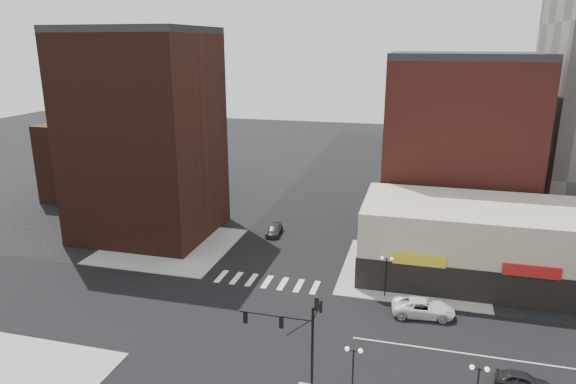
% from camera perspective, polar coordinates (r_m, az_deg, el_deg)
% --- Properties ---
extents(ground, '(240.00, 240.00, 0.00)m').
position_cam_1_polar(ground, '(47.37, -5.21, -14.19)').
color(ground, black).
rests_on(ground, ground).
extents(road_ew, '(200.00, 14.00, 0.02)m').
position_cam_1_polar(road_ew, '(47.36, -5.22, -14.18)').
color(road_ew, black).
rests_on(road_ew, ground).
extents(road_ns, '(14.00, 200.00, 0.02)m').
position_cam_1_polar(road_ns, '(47.36, -5.22, -14.18)').
color(road_ns, black).
rests_on(road_ns, ground).
extents(sidewalk_nw, '(15.00, 15.00, 0.12)m').
position_cam_1_polar(sidewalk_nw, '(64.71, -13.02, -5.84)').
color(sidewalk_nw, gray).
rests_on(sidewalk_nw, ground).
extents(sidewalk_ne, '(15.00, 15.00, 0.12)m').
position_cam_1_polar(sidewalk_ne, '(57.90, 13.68, -8.60)').
color(sidewalk_ne, gray).
rests_on(sidewalk_ne, ground).
extents(building_nw, '(16.00, 15.00, 25.00)m').
position_cam_1_polar(building_nw, '(66.82, -15.56, 5.81)').
color(building_nw, '#341810').
rests_on(building_nw, ground).
extents(building_nw_low, '(20.00, 18.00, 12.00)m').
position_cam_1_polar(building_nw_low, '(87.70, -17.59, 3.71)').
color(building_nw_low, '#341810').
rests_on(building_nw_low, ground).
extents(building_ne_midrise, '(18.00, 15.00, 22.00)m').
position_cam_1_polar(building_ne_midrise, '(69.11, 18.37, 4.64)').
color(building_ne_midrise, maroon).
rests_on(building_ne_midrise, ground).
extents(building_ne_row, '(24.20, 12.20, 8.00)m').
position_cam_1_polar(building_ne_row, '(57.49, 20.42, -5.86)').
color(building_ne_row, beige).
rests_on(building_ne_row, ground).
extents(traffic_signal, '(5.59, 3.09, 7.77)m').
position_cam_1_polar(traffic_signal, '(36.57, 1.34, -15.05)').
color(traffic_signal, black).
rests_on(traffic_signal, ground).
extents(street_lamp_se_a, '(1.22, 0.32, 4.16)m').
position_cam_1_polar(street_lamp_se_a, '(36.79, 7.27, -18.07)').
color(street_lamp_se_a, black).
rests_on(street_lamp_se_a, sidewalk_se).
extents(street_lamp_se_b, '(1.22, 0.32, 4.16)m').
position_cam_1_polar(street_lamp_se_b, '(36.92, 20.38, -18.94)').
color(street_lamp_se_b, black).
rests_on(street_lamp_se_b, sidewalk_se).
extents(street_lamp_ne, '(1.22, 0.32, 4.16)m').
position_cam_1_polar(street_lamp_ne, '(50.70, 10.87, -8.09)').
color(street_lamp_ne, black).
rests_on(street_lamp_ne, sidewalk_ne).
extents(white_suv, '(5.86, 3.14, 1.57)m').
position_cam_1_polar(white_suv, '(49.36, 14.79, -12.33)').
color(white_suv, white).
rests_on(white_suv, ground).
extents(dark_sedan_east, '(3.87, 1.88, 1.27)m').
position_cam_1_polar(dark_sedan_east, '(42.67, 24.60, -18.54)').
color(dark_sedan_east, black).
rests_on(dark_sedan_east, ground).
extents(dark_sedan_north, '(2.09, 4.41, 1.24)m').
position_cam_1_polar(dark_sedan_north, '(66.58, -1.54, -4.24)').
color(dark_sedan_north, black).
rests_on(dark_sedan_north, ground).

